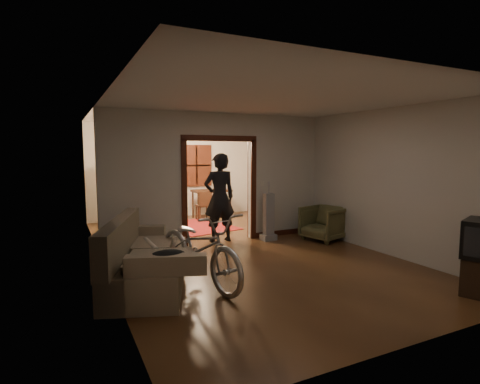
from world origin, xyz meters
TOP-DOWN VIEW (x-y plane):
  - floor at (0.00, 0.00)m, footprint 5.00×8.50m
  - ceiling at (0.00, 0.00)m, footprint 5.00×8.50m
  - wall_back at (0.00, 4.25)m, footprint 5.00×0.02m
  - wall_left at (-2.50, 0.00)m, footprint 0.02×8.50m
  - wall_right at (2.50, 0.00)m, footprint 0.02×8.50m
  - partition_wall at (0.00, 0.75)m, footprint 5.00×0.14m
  - door_casing at (0.00, 0.75)m, footprint 1.74×0.20m
  - far_window at (0.70, 4.21)m, footprint 0.98×0.06m
  - chandelier at (0.00, 2.50)m, footprint 0.24×0.24m
  - light_switch at (1.05, 0.68)m, footprint 0.08×0.01m
  - sofa at (-2.00, -1.32)m, footprint 1.69×2.43m
  - rolled_paper at (-1.90, -1.02)m, footprint 0.09×0.74m
  - jacket at (-1.95, -2.23)m, footprint 0.45×0.33m
  - bicycle at (-1.30, -1.59)m, footprint 1.19×2.22m
  - armchair at (2.15, -0.16)m, footprint 1.02×1.00m
  - vacuum at (1.04, 0.38)m, footprint 0.37×0.32m
  - person at (0.01, 0.75)m, footprint 0.72×0.48m
  - oriental_rug at (0.14, 2.50)m, footprint 1.85×2.23m
  - locker at (-1.29, 3.81)m, footprint 0.86×0.48m
  - globe at (-1.29, 3.81)m, footprint 0.26×0.26m
  - desk at (0.95, 3.59)m, footprint 1.26×0.97m
  - desk_chair at (0.59, 3.34)m, footprint 0.38×0.38m

SIDE VIEW (x-z plane):
  - floor at x=0.00m, z-range -0.01..0.01m
  - oriental_rug at x=0.14m, z-range 0.00..0.02m
  - armchair at x=2.15m, z-range 0.00..0.76m
  - desk at x=0.95m, z-range 0.00..0.83m
  - desk_chair at x=0.59m, z-range 0.00..0.85m
  - sofa at x=-2.00m, z-range 0.00..1.02m
  - vacuum at x=1.04m, z-range 0.00..1.05m
  - rolled_paper at x=-1.90m, z-range 0.48..0.58m
  - bicycle at x=-1.30m, z-range 0.00..1.11m
  - jacket at x=-1.95m, z-range 0.61..0.75m
  - locker at x=-1.29m, z-range 0.00..1.72m
  - person at x=0.01m, z-range 0.00..1.94m
  - door_casing at x=0.00m, z-range -0.06..2.26m
  - light_switch at x=1.05m, z-range 1.19..1.31m
  - wall_back at x=0.00m, z-range 0.00..2.80m
  - wall_left at x=-2.50m, z-range 0.00..2.80m
  - wall_right at x=2.50m, z-range 0.00..2.80m
  - partition_wall at x=0.00m, z-range 0.00..2.80m
  - far_window at x=0.70m, z-range 0.91..2.19m
  - globe at x=-1.29m, z-range 1.81..2.07m
  - chandelier at x=0.00m, z-range 2.23..2.47m
  - ceiling at x=0.00m, z-range 2.79..2.80m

